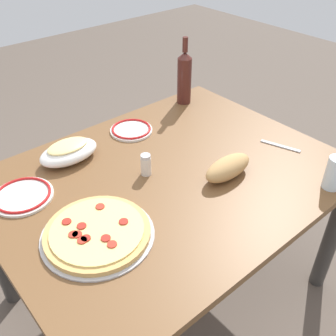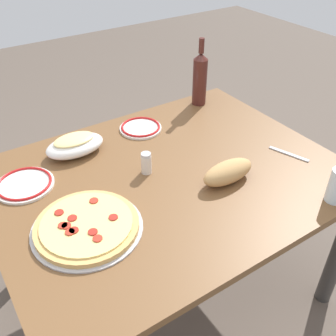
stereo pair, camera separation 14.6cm
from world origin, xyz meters
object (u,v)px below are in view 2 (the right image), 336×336
wine_bottle (200,78)px  side_plate_near (24,184)px  bread_loaf (228,172)px  spice_shaker (146,163)px  pepperoni_pizza (87,226)px  side_plate_far (141,128)px  dining_table (168,195)px  baked_pasta_dish (75,144)px

wine_bottle → side_plate_near: size_ratio=1.54×
side_plate_near → bread_loaf: size_ratio=0.99×
bread_loaf → spice_shaker: size_ratio=2.50×
pepperoni_pizza → side_plate_near: (0.10, -0.33, -0.01)m
side_plate_near → bread_loaf: (-0.64, 0.39, 0.03)m
wine_bottle → bread_loaf: size_ratio=1.52×
spice_shaker → bread_loaf: bearing=136.5°
pepperoni_pizza → side_plate_far: size_ratio=1.90×
pepperoni_pizza → wine_bottle: size_ratio=1.09×
side_plate_near → side_plate_far: (-0.56, -0.12, 0.00)m
pepperoni_pizza → side_plate_far: 0.64m
dining_table → spice_shaker: bearing=-42.6°
pepperoni_pizza → side_plate_near: 0.35m
baked_pasta_dish → bread_loaf: bread_loaf is taller
pepperoni_pizza → baked_pasta_dish: (-0.14, -0.43, 0.03)m
pepperoni_pizza → wine_bottle: wine_bottle is taller
wine_bottle → side_plate_far: wine_bottle is taller
dining_table → bread_loaf: bread_loaf is taller
side_plate_near → spice_shaker: bearing=157.4°
pepperoni_pizza → side_plate_near: bearing=-72.9°
dining_table → bread_loaf: bearing=136.1°
dining_table → side_plate_near: bearing=-25.7°
side_plate_near → bread_loaf: 0.75m
pepperoni_pizza → side_plate_far: bearing=-135.5°
wine_bottle → side_plate_near: 0.96m
baked_pasta_dish → bread_loaf: size_ratio=1.11×
side_plate_near → spice_shaker: (-0.42, 0.17, 0.03)m
baked_pasta_dish → pepperoni_pizza: bearing=72.0°
dining_table → side_plate_near: 0.54m
side_plate_far → dining_table: bearing=76.7°
dining_table → pepperoni_pizza: pepperoni_pizza is taller
baked_pasta_dish → side_plate_far: size_ratio=1.27×
dining_table → spice_shaker: spice_shaker is taller
side_plate_far → bread_loaf: bread_loaf is taller
pepperoni_pizza → spice_shaker: 0.35m
dining_table → wine_bottle: bearing=-137.9°
bread_loaf → wine_bottle: bearing=-117.6°
wine_bottle → side_plate_near: (0.94, 0.18, -0.13)m
dining_table → spice_shaker: 0.17m
dining_table → side_plate_far: side_plate_far is taller
dining_table → side_plate_far: bearing=-103.3°
dining_table → pepperoni_pizza: 0.41m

